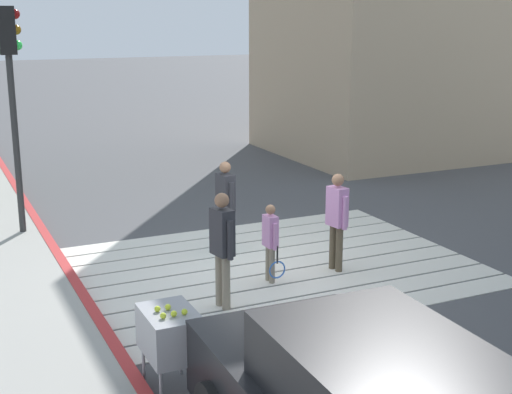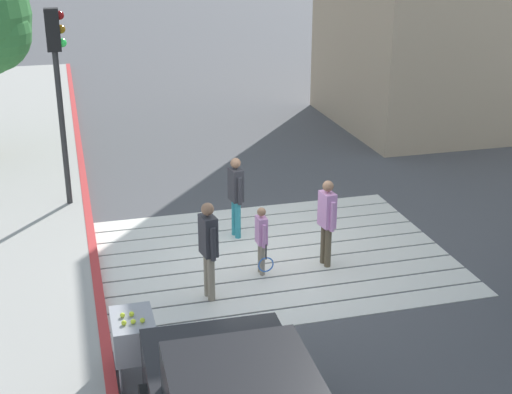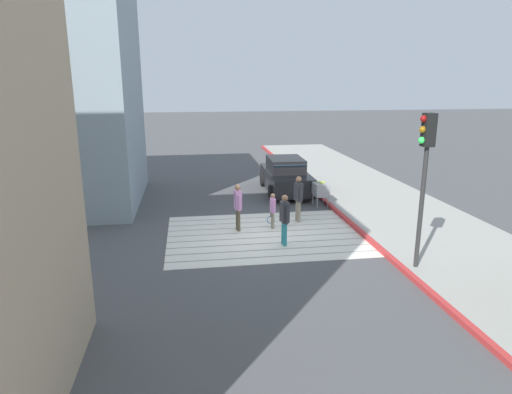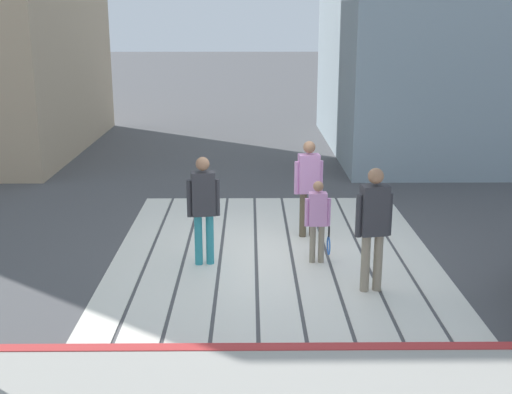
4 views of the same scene
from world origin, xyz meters
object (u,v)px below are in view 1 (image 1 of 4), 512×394
traffic_light_corner (12,75)px  pedestrian_adult_trailing (222,242)px  pedestrian_adult_lead (226,200)px  pedestrian_child_with_racket (271,239)px  pedestrian_adult_side (337,215)px  tennis_ball_cart (170,333)px

traffic_light_corner → pedestrian_adult_trailing: size_ratio=2.50×
traffic_light_corner → pedestrian_adult_trailing: 5.56m
pedestrian_adult_trailing → pedestrian_adult_lead: bearing=66.3°
traffic_light_corner → pedestrian_child_with_racket: traffic_light_corner is taller
pedestrian_adult_side → traffic_light_corner: bearing=137.2°
pedestrian_adult_trailing → pedestrian_adult_side: bearing=16.1°
tennis_ball_cart → pedestrian_child_with_racket: size_ratio=0.81×
traffic_light_corner → pedestrian_adult_side: 6.33m
pedestrian_adult_side → pedestrian_adult_trailing: bearing=-163.9°
tennis_ball_cart → pedestrian_child_with_racket: pedestrian_child_with_racket is taller
traffic_light_corner → pedestrian_adult_lead: (3.12, -2.42, -2.09)m
traffic_light_corner → pedestrian_adult_lead: size_ratio=2.59×
pedestrian_adult_lead → pedestrian_child_with_racket: size_ratio=1.30×
pedestrian_adult_lead → pedestrian_adult_trailing: (-1.01, -2.30, 0.04)m
pedestrian_adult_trailing → pedestrian_adult_side: (2.28, 0.66, -0.04)m
traffic_light_corner → pedestrian_adult_side: bearing=-42.8°
tennis_ball_cart → pedestrian_adult_trailing: pedestrian_adult_trailing is taller
pedestrian_adult_trailing → traffic_light_corner: bearing=114.1°
pedestrian_adult_lead → pedestrian_adult_trailing: pedestrian_adult_trailing is taller
pedestrian_adult_trailing → pedestrian_child_with_racket: pedestrian_adult_trailing is taller
pedestrian_adult_lead → pedestrian_adult_side: (1.27, -1.64, -0.00)m
pedestrian_child_with_racket → pedestrian_adult_side: bearing=2.0°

